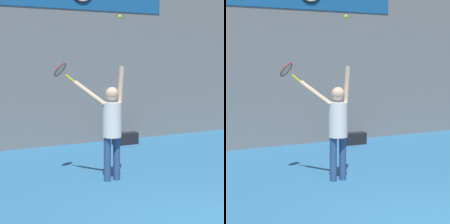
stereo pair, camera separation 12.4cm
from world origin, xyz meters
TOP-DOWN VIEW (x-y plane):
  - back_wall at (0.00, 6.44)m, footprint 18.00×0.10m
  - tennis_player at (-0.25, 3.05)m, footprint 0.88×0.57m
  - tennis_racket at (-1.02, 3.57)m, footprint 0.41×0.40m
  - tennis_ball at (-0.11, 3.00)m, footprint 0.07×0.07m
  - equipment_bag at (1.49, 5.77)m, footprint 0.66×0.26m

SIDE VIEW (x-z plane):
  - equipment_bag at x=1.49m, z-range 0.00..0.31m
  - tennis_player at x=-0.25m, z-range 0.03..2.12m
  - tennis_racket at x=-1.02m, z-range 1.83..2.19m
  - back_wall at x=0.00m, z-range 0.00..5.00m
  - tennis_ball at x=-0.11m, z-range 2.92..2.99m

